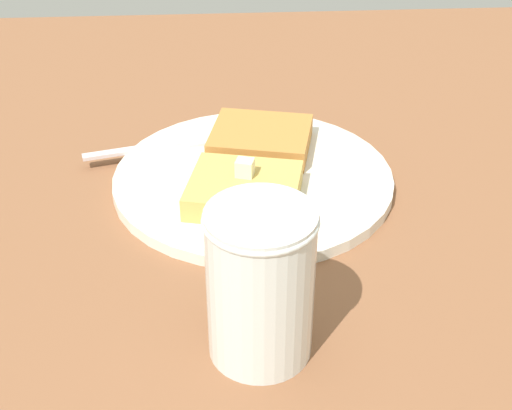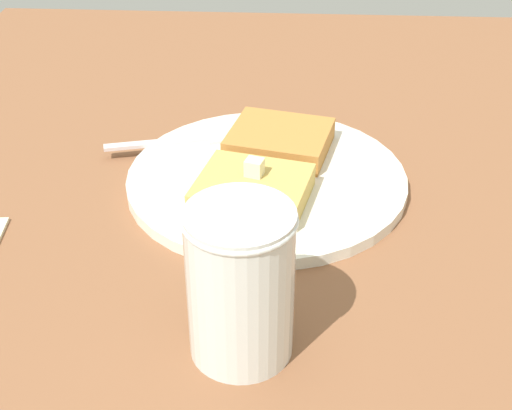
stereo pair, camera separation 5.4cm
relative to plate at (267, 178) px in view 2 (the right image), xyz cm
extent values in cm
cube|color=brown|center=(-0.16, -6.19, -1.92)|extent=(94.19, 94.19, 2.66)
cylinder|color=silver|center=(0.00, 0.00, -0.06)|extent=(25.14, 25.14, 1.06)
torus|color=navy|center=(0.00, 0.00, 0.07)|extent=(25.14, 25.14, 0.80)
cube|color=tan|center=(-4.44, 1.01, 1.50)|extent=(9.81, 10.64, 2.06)
cube|color=#B47635|center=(4.44, -1.01, 1.50)|extent=(9.81, 10.64, 2.06)
cube|color=beige|center=(-3.70, 0.91, 3.26)|extent=(1.66, 1.76, 1.45)
cube|color=silver|center=(4.70, 10.84, 0.65)|extent=(3.31, 9.92, 0.36)
cube|color=silver|center=(6.26, 4.63, 0.65)|extent=(2.82, 3.25, 0.36)
cube|color=silver|center=(7.80, 1.93, 0.65)|extent=(1.09, 3.18, 0.36)
cube|color=silver|center=(7.26, 1.79, 0.65)|extent=(1.09, 3.18, 0.36)
cube|color=silver|center=(6.73, 1.66, 0.65)|extent=(1.09, 3.18, 0.36)
cube|color=silver|center=(6.20, 1.52, 0.65)|extent=(1.09, 3.18, 0.36)
cylinder|color=#482109|center=(-20.70, 0.79, 2.57)|extent=(6.27, 6.27, 6.30)
cylinder|color=silver|center=(-20.70, 0.79, 4.83)|extent=(6.82, 6.82, 10.82)
torus|color=silver|center=(-20.70, 0.79, 9.79)|extent=(7.05, 7.05, 0.50)
camera|label=1|loc=(-54.91, 3.25, 33.70)|focal=50.00mm
camera|label=2|loc=(-54.93, -2.11, 33.70)|focal=50.00mm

